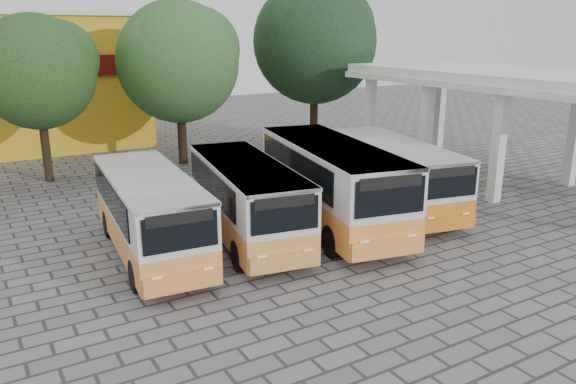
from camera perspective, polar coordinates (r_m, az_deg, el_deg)
ground at (r=19.50m, az=9.28°, el=-5.76°), size 90.00×90.00×0.00m
terminal_shelter at (r=28.59m, az=21.11°, el=10.50°), size 6.80×15.80×5.40m
bus_far_left at (r=18.74m, az=-13.85°, el=-1.77°), size 2.94×7.79×2.75m
bus_centre_left at (r=19.72m, az=-4.25°, el=-0.37°), size 3.60×8.04×2.78m
bus_centre_right at (r=21.01m, az=4.42°, el=1.29°), size 4.31×9.18×3.17m
bus_far_right at (r=23.43m, az=10.71°, el=2.09°), size 3.85×8.15×2.81m
tree_left at (r=29.49m, az=-24.09°, el=11.42°), size 5.69×5.42×8.00m
tree_middle at (r=31.30m, az=-10.98°, el=13.24°), size 6.81×6.49×8.80m
tree_right at (r=35.98m, az=2.85°, el=15.42°), size 8.02×7.64×10.32m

